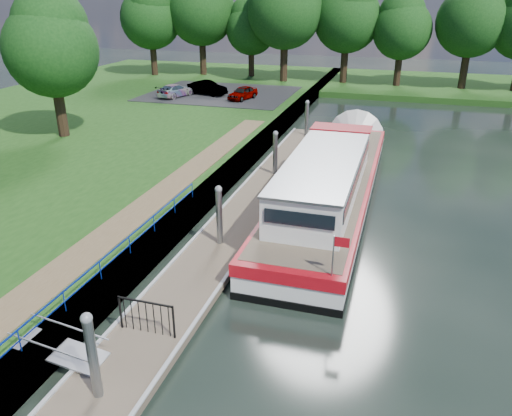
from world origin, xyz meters
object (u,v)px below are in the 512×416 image
(car_b, at_px, (207,88))
(barge, at_px, (333,180))
(pontoon, at_px, (252,207))
(car_a, at_px, (243,93))
(car_c, at_px, (175,90))

(car_b, bearing_deg, barge, -128.17)
(pontoon, height_order, car_a, car_a)
(barge, distance_m, car_a, 23.17)
(car_a, relative_size, car_b, 0.87)
(pontoon, distance_m, barge, 4.54)
(pontoon, bearing_deg, car_b, 116.61)
(car_b, bearing_deg, car_a, -90.53)
(barge, height_order, car_c, barge)
(pontoon, distance_m, car_c, 26.44)
(car_a, bearing_deg, pontoon, -54.96)
(car_a, height_order, car_b, car_b)
(car_b, xyz_separation_m, car_c, (-2.56, -1.81, -0.07))
(pontoon, height_order, car_c, car_c)
(pontoon, xyz_separation_m, car_c, (-14.52, 22.06, 1.25))
(car_a, xyz_separation_m, car_b, (-4.02, 1.17, 0.06))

